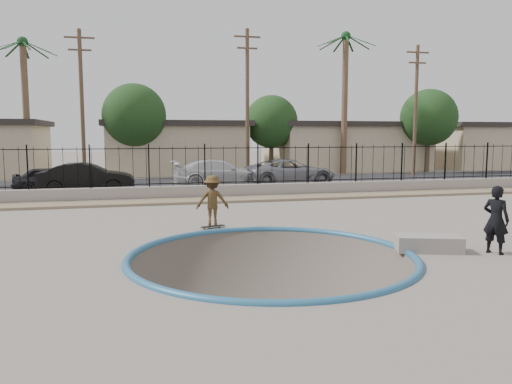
{
  "coord_description": "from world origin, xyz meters",
  "views": [
    {
      "loc": [
        -3.2,
        -12.34,
        2.96
      ],
      "look_at": [
        0.35,
        2.0,
        1.23
      ],
      "focal_mm": 35.0,
      "sensor_mm": 36.0,
      "label": 1
    }
  ],
  "objects_px": {
    "skater": "(212,203)",
    "skateboard": "(213,226)",
    "car_a": "(51,179)",
    "car_d": "(290,172)",
    "videographer": "(496,220)",
    "car_b": "(87,178)",
    "car_c": "(219,173)",
    "concrete_ledge": "(429,244)"
  },
  "relations": [
    {
      "from": "skater",
      "to": "skateboard",
      "type": "bearing_deg",
      "value": 125.27
    },
    {
      "from": "car_a",
      "to": "car_d",
      "type": "bearing_deg",
      "value": -93.63
    },
    {
      "from": "videographer",
      "to": "car_b",
      "type": "relative_size",
      "value": 0.37
    },
    {
      "from": "car_a",
      "to": "car_c",
      "type": "height_order",
      "value": "car_c"
    },
    {
      "from": "car_a",
      "to": "skater",
      "type": "bearing_deg",
      "value": -155.16
    },
    {
      "from": "concrete_ledge",
      "to": "car_a",
      "type": "xyz_separation_m",
      "value": [
        -11.31,
        16.41,
        0.46
      ]
    },
    {
      "from": "skateboard",
      "to": "car_c",
      "type": "distance_m",
      "value": 12.23
    },
    {
      "from": "concrete_ledge",
      "to": "car_c",
      "type": "bearing_deg",
      "value": 98.86
    },
    {
      "from": "videographer",
      "to": "concrete_ledge",
      "type": "relative_size",
      "value": 1.06
    },
    {
      "from": "skateboard",
      "to": "car_b",
      "type": "bearing_deg",
      "value": 95.08
    },
    {
      "from": "skateboard",
      "to": "car_b",
      "type": "relative_size",
      "value": 0.18
    },
    {
      "from": "skateboard",
      "to": "car_d",
      "type": "bearing_deg",
      "value": 43.11
    },
    {
      "from": "skateboard",
      "to": "car_c",
      "type": "height_order",
      "value": "car_c"
    },
    {
      "from": "videographer",
      "to": "car_a",
      "type": "relative_size",
      "value": 0.47
    },
    {
      "from": "videographer",
      "to": "car_d",
      "type": "distance_m",
      "value": 17.01
    },
    {
      "from": "car_d",
      "to": "car_a",
      "type": "bearing_deg",
      "value": 84.27
    },
    {
      "from": "car_c",
      "to": "car_b",
      "type": "bearing_deg",
      "value": 101.21
    },
    {
      "from": "concrete_ledge",
      "to": "car_b",
      "type": "height_order",
      "value": "car_b"
    },
    {
      "from": "car_a",
      "to": "car_b",
      "type": "relative_size",
      "value": 0.8
    },
    {
      "from": "car_b",
      "to": "car_c",
      "type": "xyz_separation_m",
      "value": [
        6.85,
        1.6,
        -0.01
      ]
    },
    {
      "from": "car_a",
      "to": "concrete_ledge",
      "type": "bearing_deg",
      "value": -149.06
    },
    {
      "from": "car_c",
      "to": "car_d",
      "type": "distance_m",
      "value": 4.15
    },
    {
      "from": "car_a",
      "to": "car_b",
      "type": "xyz_separation_m",
      "value": [
        1.9,
        -1.6,
        0.13
      ]
    },
    {
      "from": "car_d",
      "to": "concrete_ledge",
      "type": "bearing_deg",
      "value": 168.72
    },
    {
      "from": "concrete_ledge",
      "to": "car_a",
      "type": "bearing_deg",
      "value": 124.57
    },
    {
      "from": "car_a",
      "to": "car_c",
      "type": "relative_size",
      "value": 0.71
    },
    {
      "from": "car_b",
      "to": "car_c",
      "type": "distance_m",
      "value": 7.04
    },
    {
      "from": "skater",
      "to": "car_a",
      "type": "bearing_deg",
      "value": -52.83
    },
    {
      "from": "skateboard",
      "to": "videographer",
      "type": "distance_m",
      "value": 8.06
    },
    {
      "from": "skateboard",
      "to": "car_a",
      "type": "xyz_separation_m",
      "value": [
        -6.51,
        12.0,
        0.6
      ]
    },
    {
      "from": "concrete_ledge",
      "to": "car_d",
      "type": "distance_m",
      "value": 16.5
    },
    {
      "from": "car_d",
      "to": "car_c",
      "type": "bearing_deg",
      "value": 84.27
    },
    {
      "from": "videographer",
      "to": "skater",
      "type": "bearing_deg",
      "value": 20.9
    },
    {
      "from": "car_b",
      "to": "car_d",
      "type": "distance_m",
      "value": 11.12
    },
    {
      "from": "car_c",
      "to": "car_d",
      "type": "relative_size",
      "value": 0.97
    },
    {
      "from": "videographer",
      "to": "concrete_ledge",
      "type": "distance_m",
      "value": 1.7
    },
    {
      "from": "skater",
      "to": "videographer",
      "type": "relative_size",
      "value": 0.92
    },
    {
      "from": "videographer",
      "to": "car_a",
      "type": "xyz_separation_m",
      "value": [
        -12.77,
        17.01,
        -0.19
      ]
    },
    {
      "from": "skater",
      "to": "concrete_ledge",
      "type": "xyz_separation_m",
      "value": [
        4.81,
        -4.41,
        -0.58
      ]
    },
    {
      "from": "skateboard",
      "to": "concrete_ledge",
      "type": "xyz_separation_m",
      "value": [
        4.81,
        -4.41,
        0.14
      ]
    },
    {
      "from": "videographer",
      "to": "car_c",
      "type": "xyz_separation_m",
      "value": [
        -4.01,
        17.01,
        -0.07
      ]
    },
    {
      "from": "videographer",
      "to": "car_a",
      "type": "distance_m",
      "value": 21.27
    }
  ]
}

